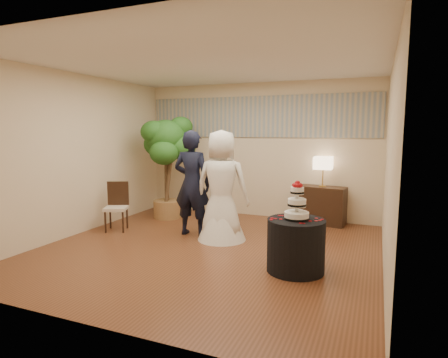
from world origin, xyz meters
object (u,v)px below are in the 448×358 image
at_px(bride, 222,186).
at_px(cake_table, 296,245).
at_px(wedding_cake, 297,200).
at_px(table_lamp, 323,172).
at_px(ficus_tree, 167,167).
at_px(console, 322,205).
at_px(groom, 192,183).
at_px(side_chair, 116,207).

height_order(bride, cake_table, bride).
distance_m(wedding_cake, table_lamp, 2.67).
bearing_deg(ficus_tree, console, 12.97).
distance_m(groom, side_chair, 1.52).
bearing_deg(ficus_tree, cake_table, -32.32).
bearing_deg(bride, side_chair, 0.32).
xyz_separation_m(bride, ficus_tree, (-1.66, 1.01, 0.16)).
bearing_deg(cake_table, side_chair, 168.00).
height_order(groom, table_lamp, groom).
bearing_deg(side_chair, table_lamp, 6.31).
relative_size(bride, wedding_cake, 3.63).
distance_m(console, table_lamp, 0.66).
height_order(wedding_cake, side_chair, wedding_cake).
relative_size(bride, table_lamp, 3.16).
relative_size(console, side_chair, 1.01).
relative_size(groom, bride, 1.00).
relative_size(wedding_cake, side_chair, 0.57).
bearing_deg(console, cake_table, -80.27).
height_order(ficus_tree, side_chair, ficus_tree).
xyz_separation_m(console, table_lamp, (0.00, 0.00, 0.66)).
xyz_separation_m(wedding_cake, console, (-0.04, 2.67, -0.57)).
relative_size(cake_table, wedding_cake, 1.47).
distance_m(cake_table, table_lamp, 2.75).
relative_size(cake_table, table_lamp, 1.28).
bearing_deg(table_lamp, groom, -140.24).
bearing_deg(side_chair, bride, -17.17).
bearing_deg(ficus_tree, groom, -41.29).
height_order(cake_table, table_lamp, table_lamp).
bearing_deg(ficus_tree, side_chair, -105.29).
bearing_deg(wedding_cake, side_chair, 168.00).
bearing_deg(wedding_cake, cake_table, 0.00).
xyz_separation_m(bride, console, (1.40, 1.72, -0.55)).
height_order(console, table_lamp, table_lamp).
xyz_separation_m(bride, table_lamp, (1.40, 1.72, 0.11)).
bearing_deg(side_chair, console, 6.31).
relative_size(groom, side_chair, 2.07).
relative_size(bride, ficus_tree, 0.85).
distance_m(bride, ficus_tree, 1.95).
xyz_separation_m(groom, cake_table, (2.02, -1.02, -0.57)).
bearing_deg(groom, side_chair, 9.65).
xyz_separation_m(groom, table_lamp, (1.98, 1.65, 0.12)).
bearing_deg(table_lamp, wedding_cake, -89.15).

